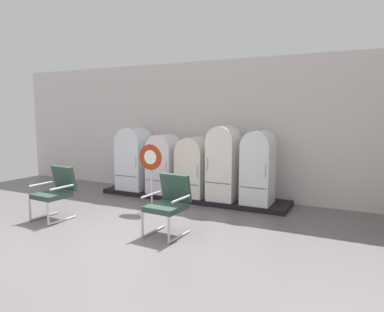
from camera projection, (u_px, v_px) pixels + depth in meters
name	position (u px, v px, depth m)	size (l,w,h in m)	color
ground	(107.00, 241.00, 5.68)	(12.00, 10.00, 0.05)	#655F61
back_wall	(203.00, 128.00, 8.72)	(11.76, 0.12, 3.25)	silver
display_plinth	(192.00, 197.00, 8.35)	(4.55, 0.95, 0.11)	black
refrigerator_0	(134.00, 157.00, 8.87)	(0.71, 0.72, 1.54)	white
refrigerator_1	(164.00, 162.00, 8.47)	(0.66, 0.68, 1.40)	white
refrigerator_2	(193.00, 165.00, 8.10)	(0.65, 0.65, 1.36)	silver
refrigerator_3	(223.00, 161.00, 7.73)	(0.61, 0.61, 1.63)	white
refrigerator_4	(258.00, 165.00, 7.42)	(0.61, 0.66, 1.55)	white
armchair_left	(56.00, 190.00, 6.76)	(0.66, 0.74, 1.00)	silver
armchair_right	(169.00, 201.00, 5.89)	(0.66, 0.73, 1.00)	silver
sign_stand	(151.00, 175.00, 7.42)	(0.54, 0.32, 1.37)	#2D2D30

